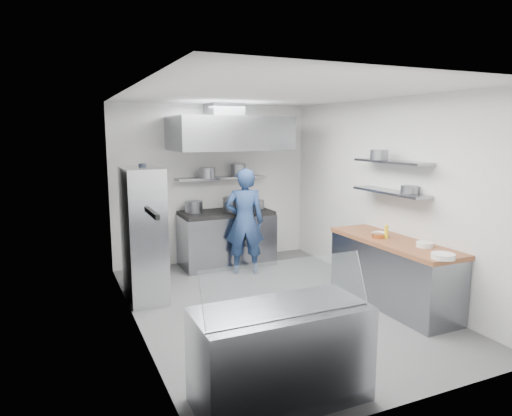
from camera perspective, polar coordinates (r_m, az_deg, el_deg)
name	(u,v)px	position (r m, az deg, el deg)	size (l,w,h in m)	color
floor	(274,306)	(6.32, 2.28, -12.08)	(5.00, 5.00, 0.00)	#4A4A4C
ceiling	(276,93)	(5.90, 2.46, 14.12)	(5.00, 5.00, 0.00)	silver
wall_back	(213,184)	(8.24, -5.42, 3.01)	(3.60, 0.02, 2.80)	white
wall_front	(412,247)	(3.92, 18.94, -4.62)	(3.60, 0.02, 2.80)	white
wall_left	(134,213)	(5.40, -14.99, -0.66)	(5.00, 0.02, 2.80)	white
wall_right	(385,196)	(6.93, 15.80, 1.48)	(5.00, 0.02, 2.80)	white
gas_range	(226,240)	(8.07, -3.72, -3.97)	(1.60, 0.80, 0.90)	gray
cooktop	(226,213)	(7.97, -3.76, -0.61)	(1.57, 0.78, 0.06)	black
stock_pot_left	(194,207)	(7.87, -7.77, 0.16)	(0.30, 0.30, 0.20)	slate
stock_pot_mid	(232,204)	(7.95, -2.98, 0.47)	(0.34, 0.34, 0.24)	slate
stock_pot_right	(258,204)	(8.17, 0.20, 0.44)	(0.24, 0.24, 0.16)	slate
over_range_shelf	(221,178)	(8.11, -4.40, 3.77)	(1.60, 0.30, 0.04)	gray
shelf_pot_a	(207,173)	(7.85, -6.13, 4.36)	(0.28, 0.28, 0.18)	slate
shelf_pot_b	(238,170)	(8.16, -2.24, 4.74)	(0.27, 0.27, 0.22)	slate
extractor_hood	(229,133)	(7.68, -3.41, 9.29)	(1.90, 1.15, 0.55)	gray
hood_duct	(224,111)	(7.90, -4.03, 12.05)	(0.55, 0.55, 0.24)	slate
red_firebox	(143,187)	(7.87, -13.93, 2.61)	(0.22, 0.10, 0.26)	red
chef	(245,221)	(7.49, -1.44, -1.68)	(0.64, 0.42, 1.75)	navy
wire_rack	(143,234)	(6.50, -13.89, -3.21)	(0.50, 0.90, 1.85)	silver
rack_bin_a	(144,243)	(6.50, -13.80, -4.33)	(0.16, 0.19, 0.18)	white
rack_bin_b	(138,204)	(6.75, -14.51, 0.46)	(0.13, 0.17, 0.15)	yellow
rack_jar	(143,170)	(6.52, -13.99, 4.61)	(0.11, 0.11, 0.18)	black
knife_strip	(152,213)	(4.51, -12.90, -0.60)	(0.04, 0.55, 0.05)	black
prep_counter_base	(392,274)	(6.49, 16.64, -7.96)	(0.62, 2.00, 0.84)	gray
prep_counter_top	(394,242)	(6.38, 16.83, -4.09)	(0.65, 2.04, 0.06)	brown
plate_stack_a	(443,256)	(5.62, 22.34, -5.59)	(0.26, 0.26, 0.06)	white
plate_stack_b	(425,245)	(6.10, 20.33, -4.31)	(0.21, 0.21, 0.06)	white
copper_pan	(378,236)	(6.42, 14.98, -3.38)	(0.16, 0.16, 0.06)	#D47C3B
squeeze_bottle	(386,232)	(6.43, 15.97, -2.85)	(0.06, 0.06, 0.18)	yellow
mixing_bowl	(380,234)	(6.55, 15.21, -3.16)	(0.20, 0.20, 0.05)	white
wall_shelf_lower	(390,192)	(6.59, 16.44, 1.93)	(0.30, 1.30, 0.04)	gray
wall_shelf_upper	(392,162)	(6.55, 16.61, 5.57)	(0.30, 1.30, 0.04)	gray
shelf_pot_c	(410,190)	(6.37, 18.64, 2.20)	(0.23, 0.23, 0.10)	slate
shelf_pot_d	(379,155)	(6.58, 15.14, 6.44)	(0.25, 0.25, 0.14)	slate
display_case	(281,355)	(4.13, 3.09, -17.84)	(1.50, 0.70, 0.85)	gray
display_glass	(288,287)	(3.78, 4.02, -9.86)	(1.47, 0.02, 0.45)	silver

